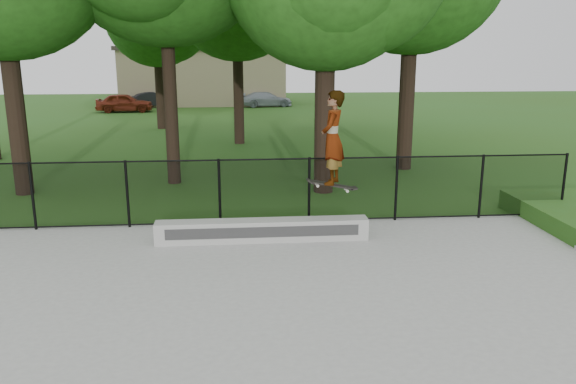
% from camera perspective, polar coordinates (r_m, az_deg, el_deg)
% --- Properties ---
extents(ground, '(100.00, 100.00, 0.00)m').
position_cam_1_polar(ground, '(7.31, -8.15, -17.52)').
color(ground, '#2E5818').
rests_on(ground, ground).
extents(concrete_slab, '(14.00, 12.00, 0.06)m').
position_cam_1_polar(concrete_slab, '(7.29, -8.16, -17.31)').
color(concrete_slab, gray).
rests_on(concrete_slab, ground).
extents(grind_ledge, '(4.33, 0.40, 0.44)m').
position_cam_1_polar(grind_ledge, '(11.49, -2.60, -3.91)').
color(grind_ledge, '#A3A39E').
rests_on(grind_ledge, concrete_slab).
extents(car_a, '(3.72, 1.70, 1.25)m').
position_cam_1_polar(car_a, '(39.16, -16.28, 8.71)').
color(car_a, maroon).
rests_on(car_a, ground).
extents(car_b, '(3.31, 2.32, 1.12)m').
position_cam_1_polar(car_b, '(42.10, -13.56, 9.12)').
color(car_b, black).
rests_on(car_b, ground).
extents(car_c, '(3.65, 2.03, 1.09)m').
position_cam_1_polar(car_c, '(41.57, -2.23, 9.41)').
color(car_c, '#A3ADB8').
rests_on(car_c, ground).
extents(skater_airborne, '(0.83, 0.79, 2.01)m').
position_cam_1_polar(skater_airborne, '(11.08, 4.56, 5.36)').
color(skater_airborne, black).
rests_on(skater_airborne, ground).
extents(chainlink_fence, '(16.06, 0.06, 1.50)m').
position_cam_1_polar(chainlink_fence, '(12.50, -6.97, -0.00)').
color(chainlink_fence, black).
rests_on(chainlink_fence, concrete_slab).
extents(distant_building, '(12.40, 6.40, 4.30)m').
position_cam_1_polar(distant_building, '(44.33, -8.46, 11.64)').
color(distant_building, tan).
rests_on(distant_building, ground).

